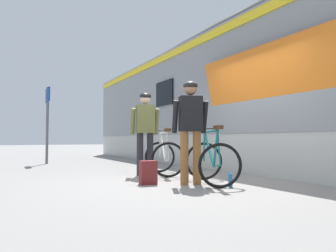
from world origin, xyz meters
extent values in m
plane|color=gray|center=(0.00, 0.00, 0.00)|extent=(80.00, 80.00, 0.00)
cube|color=gray|center=(3.08, 0.88, 2.25)|extent=(3.00, 19.83, 2.70)
cube|color=#B7B7B2|center=(3.08, 0.88, 0.45)|extent=(2.97, 19.83, 0.90)
cube|color=orange|center=(1.56, -0.15, 1.80)|extent=(0.38, 3.66, 1.67)
cube|color=yellow|center=(1.56, 0.88, 3.42)|extent=(0.04, 19.43, 0.20)
cube|color=black|center=(1.55, 4.18, 2.25)|extent=(0.04, 1.10, 0.80)
ellipsoid|color=slate|center=(3.08, 0.88, 3.70)|extent=(2.85, 19.43, 0.36)
cylinder|color=#232328|center=(-0.52, 1.42, 0.45)|extent=(0.14, 0.14, 0.90)
cylinder|color=#232328|center=(-0.30, 1.37, 0.45)|extent=(0.14, 0.14, 0.90)
cube|color=olive|center=(-0.41, 1.39, 1.20)|extent=(0.43, 0.32, 0.60)
cylinder|color=olive|center=(-0.65, 1.49, 1.15)|extent=(0.15, 0.27, 0.56)
cylinder|color=olive|center=(-0.15, 1.37, 1.15)|extent=(0.15, 0.27, 0.56)
sphere|color=beige|center=(-0.41, 1.39, 1.63)|extent=(0.22, 0.22, 0.22)
ellipsoid|color=black|center=(-0.41, 1.39, 1.69)|extent=(0.31, 0.33, 0.14)
cylinder|color=#935B2D|center=(-0.40, -0.18, 0.45)|extent=(0.14, 0.14, 0.90)
cylinder|color=#935B2D|center=(-0.19, -0.25, 0.45)|extent=(0.14, 0.14, 0.90)
cube|color=black|center=(-0.30, -0.22, 1.20)|extent=(0.44, 0.35, 0.60)
cylinder|color=black|center=(-0.53, -0.09, 1.15)|extent=(0.17, 0.27, 0.56)
cylinder|color=black|center=(-0.04, -0.27, 1.15)|extent=(0.17, 0.27, 0.56)
sphere|color=#9E7051|center=(-0.30, -0.22, 1.63)|extent=(0.22, 0.22, 0.22)
ellipsoid|color=black|center=(-0.30, -0.22, 1.69)|extent=(0.33, 0.34, 0.14)
torus|color=black|center=(0.14, 1.77, 0.36)|extent=(0.69, 0.26, 0.71)
torus|color=black|center=(-0.16, 0.80, 0.36)|extent=(0.69, 0.26, 0.71)
cylinder|color=white|center=(0.04, 1.43, 0.60)|extent=(0.24, 0.63, 0.63)
cylinder|color=white|center=(0.00, 1.32, 0.91)|extent=(0.29, 0.82, 0.04)
cylinder|color=white|center=(-0.09, 1.03, 0.60)|extent=(0.12, 0.27, 0.62)
cylinder|color=white|center=(-0.11, 0.97, 0.33)|extent=(0.14, 0.35, 0.08)
cylinder|color=white|center=(-0.15, 0.86, 0.63)|extent=(0.07, 0.14, 0.56)
cylinder|color=white|center=(0.14, 1.75, 0.63)|extent=(0.06, 0.09, 0.55)
cylinder|color=black|center=(0.13, 1.72, 0.97)|extent=(0.46, 0.17, 0.02)
cube|color=#4C2D19|center=(-0.14, 0.88, 0.96)|extent=(0.17, 0.26, 0.06)
torus|color=black|center=(0.24, 0.15, 0.36)|extent=(0.68, 0.30, 0.71)
torus|color=black|center=(-0.13, -0.80, 0.36)|extent=(0.68, 0.30, 0.71)
cylinder|color=#197A7F|center=(0.11, -0.18, 0.60)|extent=(0.27, 0.62, 0.63)
cylinder|color=#197A7F|center=(0.07, -0.29, 0.91)|extent=(0.34, 0.81, 0.04)
cylinder|color=#197A7F|center=(-0.04, -0.58, 0.60)|extent=(0.14, 0.27, 0.62)
cylinder|color=#197A7F|center=(-0.06, -0.63, 0.33)|extent=(0.16, 0.35, 0.08)
cylinder|color=#197A7F|center=(-0.10, -0.75, 0.63)|extent=(0.07, 0.14, 0.56)
cylinder|color=#197A7F|center=(0.23, 0.13, 0.63)|extent=(0.06, 0.09, 0.55)
cylinder|color=black|center=(0.22, 0.10, 0.97)|extent=(0.46, 0.19, 0.02)
cube|color=#4C2D19|center=(-0.09, -0.72, 0.96)|extent=(0.18, 0.26, 0.06)
cube|color=maroon|center=(-0.93, 0.14, 0.20)|extent=(0.30, 0.21, 0.40)
cylinder|color=#338CCC|center=(0.09, -0.78, 0.11)|extent=(0.07, 0.07, 0.22)
cylinder|color=#595B60|center=(-1.80, 5.68, 1.20)|extent=(0.08, 0.08, 2.40)
cube|color=#193F99|center=(-1.80, 5.68, 2.15)|extent=(0.04, 0.70, 0.44)
camera|label=1|loc=(-3.22, -4.73, 0.77)|focal=33.63mm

